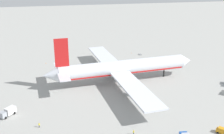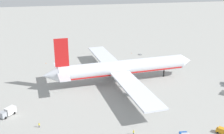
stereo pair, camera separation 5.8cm
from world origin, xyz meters
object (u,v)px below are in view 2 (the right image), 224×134
object	(u,v)px
service_van	(223,131)
baggage_cart_0	(140,54)
airliner	(121,68)
ground_worker_1	(134,132)
service_truck_5	(8,112)
traffic_cone_0	(132,53)
baggage_cart_1	(183,59)
traffic_cone_1	(108,55)
ground_worker_2	(39,125)
traffic_cone_2	(46,63)

from	to	relation	value
service_van	baggage_cart_0	distance (m)	89.98
airliner	ground_worker_1	bearing A→B (deg)	-99.13
ground_worker_1	service_truck_5	bearing A→B (deg)	151.94
service_van	airliner	bearing A→B (deg)	113.41
service_van	traffic_cone_0	distance (m)	94.20
service_truck_5	baggage_cart_0	world-z (taller)	service_truck_5
baggage_cart_1	ground_worker_1	distance (m)	87.36
baggage_cart_0	ground_worker_1	size ratio (longest dim) A/B	1.72
service_van	traffic_cone_1	size ratio (longest dim) A/B	8.27
baggage_cart_1	ground_worker_2	world-z (taller)	ground_worker_2
airliner	ground_worker_2	distance (m)	49.76
traffic_cone_0	service_truck_5	bearing A→B (deg)	-135.11
traffic_cone_1	traffic_cone_2	xyz separation A→B (m)	(-37.71, -8.66, 0.00)
ground_worker_2	traffic_cone_0	bearing A→B (deg)	54.25
ground_worker_1	traffic_cone_2	bearing A→B (deg)	109.33
ground_worker_1	ground_worker_2	world-z (taller)	ground_worker_1
service_truck_5	traffic_cone_0	bearing A→B (deg)	44.89
service_van	traffic_cone_2	xyz separation A→B (m)	(-56.45, 85.12, -0.76)
baggage_cart_0	ground_worker_1	xyz separation A→B (m)	(-29.85, -84.12, 0.62)
ground_worker_1	ground_worker_2	size ratio (longest dim) A/B	1.03
ground_worker_2	traffic_cone_2	size ratio (longest dim) A/B	3.07
baggage_cart_0	baggage_cart_1	xyz separation A→B (m)	(22.41, -14.12, 0.00)
service_truck_5	traffic_cone_2	xyz separation A→B (m)	(13.28, 57.37, -1.32)
ground_worker_2	traffic_cone_0	world-z (taller)	ground_worker_2
service_truck_5	traffic_cone_2	distance (m)	58.91
airliner	traffic_cone_2	size ratio (longest dim) A/B	150.77
baggage_cart_1	traffic_cone_1	world-z (taller)	traffic_cone_1
service_van	traffic_cone_0	world-z (taller)	service_van
baggage_cart_0	traffic_cone_0	size ratio (longest dim) A/B	5.45
baggage_cart_1	traffic_cone_2	world-z (taller)	traffic_cone_2
baggage_cart_1	traffic_cone_2	xyz separation A→B (m)	(-80.06, 9.27, 0.01)
airliner	ground_worker_1	world-z (taller)	airliner
baggage_cart_0	ground_worker_2	xyz separation A→B (m)	(-59.74, -72.86, 0.59)
service_truck_5	traffic_cone_1	bearing A→B (deg)	52.32
ground_worker_2	baggage_cart_1	bearing A→B (deg)	35.57
service_van	traffic_cone_2	distance (m)	102.14
airliner	baggage_cart_0	xyz separation A→B (m)	(22.78, 40.13, -6.68)
ground_worker_2	traffic_cone_0	xyz separation A→B (m)	(55.48, 77.05, -0.58)
airliner	traffic_cone_2	bearing A→B (deg)	134.67
airliner	traffic_cone_1	distance (m)	44.53
service_van	ground_worker_1	world-z (taller)	service_van
traffic_cone_0	traffic_cone_2	bearing A→B (deg)	-170.39
baggage_cart_0	traffic_cone_1	xyz separation A→B (m)	(-19.94, 3.81, 0.01)
airliner	ground_worker_2	world-z (taller)	airliner
baggage_cart_0	ground_worker_1	bearing A→B (deg)	-109.54
airliner	baggage_cart_0	world-z (taller)	airliner
traffic_cone_1	traffic_cone_0	bearing A→B (deg)	1.39
service_truck_5	ground_worker_1	size ratio (longest dim) A/B	3.49
traffic_cone_1	traffic_cone_2	size ratio (longest dim) A/B	1.00
service_truck_5	traffic_cone_2	size ratio (longest dim) A/B	11.07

